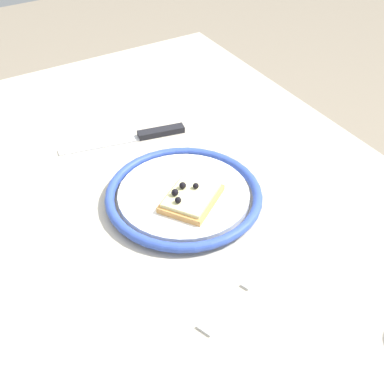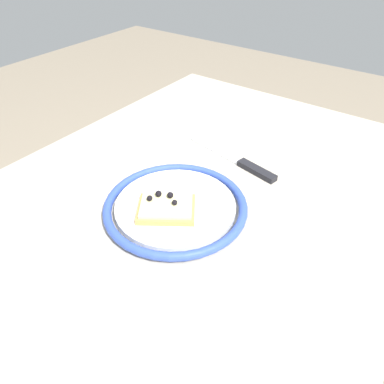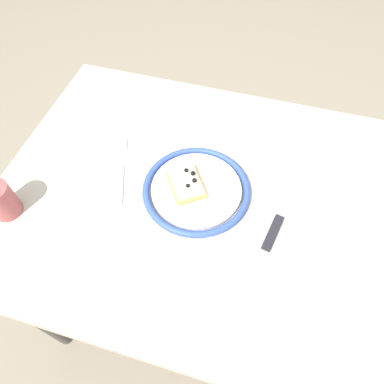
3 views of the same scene
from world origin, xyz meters
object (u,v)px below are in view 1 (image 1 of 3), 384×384
Objects in this scene: pizza_slice_near at (191,197)px; fork at (247,285)px; dining_table at (171,222)px; plate at (185,195)px; knife at (145,135)px.

pizza_slice_near reaches higher than fork.
pizza_slice_near is at bearing -4.21° from fork.
dining_table is at bearing -3.30° from fork.
pizza_slice_near reaches higher than plate.
dining_table is 0.11m from plate.
knife reaches higher than dining_table.
knife is at bearing -7.52° from pizza_slice_near.
pizza_slice_near is (-0.07, 0.00, 0.11)m from dining_table.
dining_table is 0.26m from fork.
dining_table is at bearing 4.03° from plate.
pizza_slice_near is at bearing 178.95° from dining_table.
pizza_slice_near is at bearing 172.48° from knife.
fork reaches higher than dining_table.
plate is at bearing -10.55° from pizza_slice_near.
plate is at bearing -5.00° from fork.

